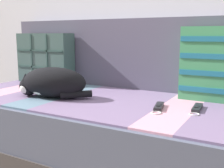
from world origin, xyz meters
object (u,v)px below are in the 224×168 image
at_px(throw_pillow_quilted, 45,58).
at_px(sleeping_cat, 51,83).
at_px(couch, 102,131).
at_px(throw_pillow_striped, 217,64).
at_px(game_remote_near, 197,108).
at_px(game_remote_far, 159,107).

bearing_deg(throw_pillow_quilted, sleeping_cat, -44.93).
xyz_separation_m(couch, throw_pillow_striped, (0.59, 0.24, 0.41)).
height_order(throw_pillow_quilted, game_remote_near, throw_pillow_quilted).
distance_m(sleeping_cat, game_remote_far, 0.65).
relative_size(throw_pillow_striped, game_remote_far, 2.09).
bearing_deg(throw_pillow_quilted, game_remote_near, -12.20).
bearing_deg(throw_pillow_striped, couch, -158.18).
height_order(couch, game_remote_near, game_remote_near).
bearing_deg(sleeping_cat, couch, 28.46).
xyz_separation_m(throw_pillow_quilted, sleeping_cat, (0.38, -0.38, -0.10)).
height_order(throw_pillow_quilted, sleeping_cat, throw_pillow_quilted).
relative_size(couch, throw_pillow_quilted, 4.28).
distance_m(couch, sleeping_cat, 0.42).
distance_m(game_remote_near, game_remote_far, 0.18).
xyz_separation_m(game_remote_near, game_remote_far, (-0.17, -0.07, -0.00)).
bearing_deg(game_remote_near, game_remote_far, -159.02).
distance_m(throw_pillow_quilted, game_remote_far, 1.08).
relative_size(throw_pillow_quilted, sleeping_cat, 1.02).
distance_m(throw_pillow_quilted, sleeping_cat, 0.55).
xyz_separation_m(throw_pillow_quilted, game_remote_far, (1.02, -0.32, -0.18)).
bearing_deg(couch, throw_pillow_striped, 21.82).
bearing_deg(throw_pillow_striped, sleeping_cat, -156.06).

